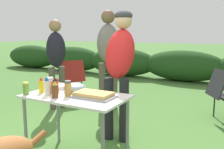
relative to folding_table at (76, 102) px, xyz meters
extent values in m
ellipsoid|color=#1E4219|center=(-6.00, 5.19, -0.22)|extent=(2.40, 0.90, 0.89)
ellipsoid|color=#1E4219|center=(-4.00, 5.19, -0.22)|extent=(2.40, 0.90, 0.89)
ellipsoid|color=#1E4219|center=(-2.00, 5.19, -0.22)|extent=(2.40, 0.90, 0.89)
ellipsoid|color=#1E4219|center=(0.00, 5.19, -0.22)|extent=(2.40, 0.90, 0.89)
cube|color=silver|center=(0.00, 0.00, 0.06)|extent=(1.10, 0.64, 0.02)
cylinder|color=gray|center=(-0.49, -0.27, -0.31)|extent=(0.04, 0.04, 0.71)
cylinder|color=gray|center=(0.49, -0.27, -0.31)|extent=(0.04, 0.04, 0.71)
cylinder|color=gray|center=(-0.49, 0.27, -0.31)|extent=(0.04, 0.04, 0.71)
cylinder|color=gray|center=(0.49, 0.27, -0.31)|extent=(0.04, 0.04, 0.71)
cube|color=#9E9EA3|center=(0.22, 0.02, 0.09)|extent=(0.43, 0.27, 0.02)
cube|color=tan|center=(0.22, 0.02, 0.11)|extent=(0.38, 0.23, 0.04)
cylinder|color=white|center=(-0.39, 0.16, 0.10)|extent=(0.24, 0.24, 0.05)
ellipsoid|color=#99B2CC|center=(-0.12, 0.14, 0.13)|extent=(0.24, 0.24, 0.10)
cylinder|color=white|center=(-0.32, -0.05, 0.16)|extent=(0.08, 0.08, 0.18)
cylinder|color=olive|center=(-0.49, -0.23, 0.13)|extent=(0.06, 0.06, 0.12)
cylinder|color=#D1CC47|center=(-0.49, -0.23, 0.20)|extent=(0.06, 0.06, 0.02)
cylinder|color=#CC4214|center=(-0.22, -0.07, 0.15)|extent=(0.08, 0.08, 0.14)
cone|color=black|center=(-0.22, -0.07, 0.24)|extent=(0.06, 0.06, 0.04)
cylinder|color=#B2893D|center=(-0.05, -0.07, 0.15)|extent=(0.07, 0.07, 0.14)
cylinder|color=#4C4C4C|center=(-0.05, -0.07, 0.23)|extent=(0.07, 0.07, 0.02)
cylinder|color=brown|center=(-0.12, -0.19, 0.14)|extent=(0.07, 0.07, 0.14)
cone|color=gold|center=(-0.12, -0.19, 0.23)|extent=(0.06, 0.06, 0.04)
cylinder|color=silver|center=(-0.27, -0.14, 0.16)|extent=(0.07, 0.07, 0.16)
cone|color=#194793|center=(-0.27, -0.14, 0.26)|extent=(0.06, 0.06, 0.04)
cylinder|color=yellow|center=(-0.41, -0.09, 0.15)|extent=(0.06, 0.06, 0.14)
cone|color=red|center=(-0.41, -0.09, 0.23)|extent=(0.05, 0.05, 0.04)
cylinder|color=black|center=(0.04, 0.65, -0.25)|extent=(0.12, 0.12, 0.83)
cylinder|color=black|center=(0.25, 0.68, -0.25)|extent=(0.12, 0.12, 0.83)
ellipsoid|color=red|center=(0.13, 0.79, 0.47)|extent=(0.44, 0.55, 0.72)
sphere|color=#DBAD89|center=(0.12, 0.92, 0.90)|extent=(0.23, 0.23, 0.23)
ellipsoid|color=#333338|center=(0.12, 0.92, 0.96)|extent=(0.24, 0.24, 0.14)
cylinder|color=#4C473D|center=(-1.50, 1.30, -0.27)|extent=(0.11, 0.11, 0.78)
cylinder|color=#4C473D|center=(-1.41, 1.48, -0.27)|extent=(0.11, 0.11, 0.78)
ellipsoid|color=black|center=(-1.46, 1.39, 0.44)|extent=(0.39, 0.44, 0.63)
sphere|color=#936B4C|center=(-1.46, 1.39, 0.86)|extent=(0.22, 0.22, 0.22)
cylinder|color=#4C473D|center=(-0.70, 1.74, -0.23)|extent=(0.13, 0.13, 0.86)
cylinder|color=#4C473D|center=(-0.53, 1.88, -0.23)|extent=(0.13, 0.13, 0.86)
ellipsoid|color=slate|center=(-0.61, 1.81, 0.55)|extent=(0.49, 0.47, 0.70)
sphere|color=brown|center=(-0.61, 1.81, 1.01)|extent=(0.24, 0.24, 0.24)
cylinder|color=#9E5B2D|center=(0.15, -0.75, -0.11)|extent=(0.07, 0.22, 0.12)
cube|color=#232328|center=(1.21, 2.05, -0.05)|extent=(0.38, 0.48, 0.44)
cylinder|color=black|center=(1.17, 2.27, -0.47)|extent=(0.02, 0.02, 0.38)
cube|color=maroon|center=(-1.76, 2.13, -0.28)|extent=(0.63, 0.63, 0.03)
cube|color=maroon|center=(-1.52, 1.99, -0.05)|extent=(0.38, 0.48, 0.44)
cylinder|color=black|center=(-1.70, 1.86, -0.47)|extent=(0.02, 0.02, 0.38)
cylinder|color=black|center=(-1.49, 2.20, -0.47)|extent=(0.02, 0.02, 0.38)
cylinder|color=black|center=(-2.04, 2.07, -0.47)|extent=(0.02, 0.02, 0.38)
cylinder|color=black|center=(-1.82, 2.41, -0.47)|extent=(0.02, 0.02, 0.38)
cylinder|color=black|center=(-1.88, 1.94, -0.10)|extent=(0.36, 0.24, 0.02)
cylinder|color=black|center=(-1.64, 2.33, -0.10)|extent=(0.36, 0.24, 0.02)
camera|label=1|loc=(1.57, -2.10, 0.75)|focal=40.00mm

